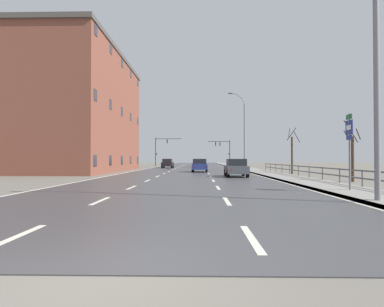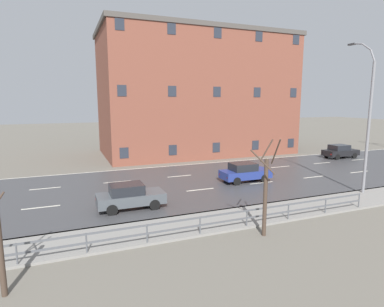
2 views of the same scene
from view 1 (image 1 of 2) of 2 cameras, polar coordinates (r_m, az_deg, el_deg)
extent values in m
cube|color=#666056|center=(52.28, -0.20, -2.75)|extent=(160.00, 160.00, 0.12)
cube|color=#3D3D3F|center=(64.27, 0.07, -2.35)|extent=(14.00, 120.00, 0.02)
cube|color=beige|center=(7.39, -29.13, -12.97)|extent=(0.16, 2.20, 0.01)
cube|color=beige|center=(12.29, -16.17, -8.17)|extent=(0.16, 2.20, 0.01)
cube|color=beige|center=(17.49, -10.84, -6.03)|extent=(0.16, 2.20, 0.01)
cube|color=beige|center=(22.78, -7.99, -4.85)|extent=(0.16, 2.20, 0.01)
cube|color=beige|center=(28.12, -6.22, -4.11)|extent=(0.16, 2.20, 0.01)
cube|color=beige|center=(33.47, -5.02, -3.61)|extent=(0.16, 2.20, 0.01)
cube|color=beige|center=(38.84, -4.15, -3.24)|extent=(0.16, 2.20, 0.01)
cube|color=beige|center=(44.22, -3.49, -2.96)|extent=(0.16, 2.20, 0.01)
cube|color=beige|center=(49.60, -2.98, -2.75)|extent=(0.16, 2.20, 0.01)
cube|color=beige|center=(54.98, -2.57, -2.57)|extent=(0.16, 2.20, 0.01)
cube|color=beige|center=(60.37, -2.23, -2.43)|extent=(0.16, 2.20, 0.01)
cube|color=beige|center=(65.76, -1.94, -2.30)|extent=(0.16, 2.20, 0.01)
cube|color=beige|center=(71.15, -1.70, -2.20)|extent=(0.16, 2.20, 0.01)
cube|color=beige|center=(76.54, -1.49, -2.11)|extent=(0.16, 2.20, 0.01)
cube|color=beige|center=(81.93, -1.31, -2.04)|extent=(0.16, 2.20, 0.01)
cube|color=beige|center=(87.33, -1.16, -1.97)|extent=(0.16, 2.20, 0.01)
cube|color=beige|center=(92.72, -1.02, -1.91)|extent=(0.16, 2.20, 0.01)
cube|color=beige|center=(98.12, -0.89, -1.86)|extent=(0.16, 2.20, 0.01)
cube|color=beige|center=(103.51, -0.78, -1.81)|extent=(0.16, 2.20, 0.01)
cube|color=beige|center=(108.91, -0.68, -1.77)|extent=(0.16, 2.20, 0.01)
cube|color=beige|center=(114.31, -0.59, -1.73)|extent=(0.16, 2.20, 0.01)
cube|color=beige|center=(119.70, -0.51, -1.69)|extent=(0.16, 2.20, 0.01)
cube|color=beige|center=(6.51, 10.63, -14.74)|extent=(0.16, 2.20, 0.01)
cube|color=beige|center=(11.79, 6.29, -8.52)|extent=(0.16, 2.20, 0.01)
cube|color=beige|center=(17.14, 4.69, -6.15)|extent=(0.16, 2.20, 0.01)
cube|color=beige|center=(22.52, 3.86, -4.91)|extent=(0.16, 2.20, 0.01)
cube|color=beige|center=(27.90, 3.35, -4.14)|extent=(0.16, 2.20, 0.01)
cube|color=beige|center=(33.29, 3.01, -3.62)|extent=(0.16, 2.20, 0.01)
cube|color=beige|center=(38.68, 2.76, -3.25)|extent=(0.16, 2.20, 0.01)
cube|color=beige|center=(44.08, 2.57, -2.97)|extent=(0.16, 2.20, 0.01)
cube|color=beige|center=(49.47, 2.42, -2.75)|extent=(0.16, 2.20, 0.01)
cube|color=beige|center=(54.87, 2.31, -2.57)|extent=(0.16, 2.20, 0.01)
cube|color=beige|center=(60.27, 2.21, -2.43)|extent=(0.16, 2.20, 0.01)
cube|color=beige|center=(65.67, 2.13, -2.31)|extent=(0.16, 2.20, 0.01)
cube|color=beige|center=(71.06, 2.06, -2.20)|extent=(0.16, 2.20, 0.01)
cube|color=beige|center=(76.46, 2.00, -2.11)|extent=(0.16, 2.20, 0.01)
cube|color=beige|center=(81.86, 1.95, -2.04)|extent=(0.16, 2.20, 0.01)
cube|color=beige|center=(87.26, 1.91, -1.97)|extent=(0.16, 2.20, 0.01)
cube|color=beige|center=(92.66, 1.87, -1.91)|extent=(0.16, 2.20, 0.01)
cube|color=beige|center=(98.06, 1.83, -1.86)|extent=(0.16, 2.20, 0.01)
cube|color=beige|center=(103.46, 1.80, -1.81)|extent=(0.16, 2.20, 0.01)
cube|color=beige|center=(108.85, 1.77, -1.77)|extent=(0.16, 2.20, 0.01)
cube|color=beige|center=(114.25, 1.75, -1.73)|extent=(0.16, 2.20, 0.01)
cube|color=beige|center=(119.65, 1.73, -1.69)|extent=(0.16, 2.20, 0.01)
cube|color=beige|center=(64.50, 6.17, -2.33)|extent=(0.16, 120.00, 0.01)
cube|color=beige|center=(64.77, -6.01, -2.32)|extent=(0.16, 120.00, 0.01)
cube|color=gray|center=(64.66, 7.63, -2.29)|extent=(3.00, 120.00, 0.12)
cube|color=slate|center=(64.52, 6.37, -2.29)|extent=(0.16, 120.00, 0.12)
cube|color=#515459|center=(26.14, 20.33, -2.27)|extent=(0.06, 31.82, 0.08)
cube|color=#515459|center=(26.15, 20.33, -3.14)|extent=(0.06, 31.82, 0.08)
cylinder|color=#515459|center=(18.83, 28.30, -4.12)|extent=(0.07, 0.07, 1.00)
cylinder|color=#515459|center=(21.22, 25.03, -3.77)|extent=(0.07, 0.07, 1.00)
cylinder|color=#515459|center=(23.67, 22.44, -3.49)|extent=(0.07, 0.07, 1.00)
cylinder|color=#515459|center=(26.16, 20.33, -3.25)|extent=(0.07, 0.07, 1.00)
cylinder|color=#515459|center=(28.67, 18.60, -3.05)|extent=(0.07, 0.07, 1.00)
cylinder|color=#515459|center=(31.21, 17.14, -2.89)|extent=(0.07, 0.07, 1.00)
cylinder|color=#515459|center=(33.77, 15.91, -2.74)|extent=(0.07, 0.07, 1.00)
cylinder|color=#515459|center=(36.34, 14.85, -2.62)|extent=(0.07, 0.07, 1.00)
cylinder|color=#515459|center=(38.92, 13.93, -2.51)|extent=(0.07, 0.07, 1.00)
cylinder|color=#515459|center=(41.51, 13.12, -2.41)|extent=(0.07, 0.07, 1.00)
cylinder|color=slate|center=(13.35, 30.25, 13.58)|extent=(0.20, 0.20, 9.79)
cylinder|color=slate|center=(44.19, 9.43, 2.98)|extent=(0.20, 0.20, 9.19)
cylinder|color=slate|center=(44.78, 9.18, 9.37)|extent=(0.47, 0.11, 0.84)
cylinder|color=slate|center=(44.83, 8.47, 10.20)|extent=(0.78, 0.11, 0.59)
cylinder|color=slate|center=(44.80, 7.45, 10.63)|extent=(0.88, 0.11, 0.26)
cube|color=#333335|center=(44.77, 6.89, 10.68)|extent=(0.56, 0.24, 0.12)
cylinder|color=slate|center=(16.62, 26.51, 0.09)|extent=(0.09, 0.09, 3.70)
cube|color=#146633|center=(16.72, 26.40, 5.92)|extent=(0.03, 0.56, 0.24)
cube|color=navy|center=(16.67, 26.41, 4.22)|extent=(0.03, 0.68, 0.68)
cube|color=white|center=(16.66, 26.35, 4.22)|extent=(0.01, 0.44, 0.22)
cube|color=navy|center=(16.63, 26.43, 2.61)|extent=(0.03, 0.52, 0.22)
cylinder|color=#38383A|center=(67.84, 6.81, 0.06)|extent=(0.18, 0.18, 5.52)
cylinder|color=#38383A|center=(67.75, 4.86, 2.18)|extent=(4.62, 0.12, 0.12)
cube|color=black|center=(67.73, 5.06, 1.71)|extent=(0.20, 0.28, 0.80)
sphere|color=#2D2D2D|center=(67.60, 5.06, 1.94)|extent=(0.14, 0.14, 0.14)
sphere|color=#2D2D2D|center=(67.58, 5.06, 1.72)|extent=(0.14, 0.14, 0.14)
sphere|color=green|center=(67.57, 5.06, 1.50)|extent=(0.14, 0.14, 0.14)
cube|color=black|center=(67.68, 4.27, 1.71)|extent=(0.20, 0.28, 0.80)
sphere|color=#2D2D2D|center=(67.54, 4.28, 1.94)|extent=(0.14, 0.14, 0.14)
sphere|color=#2D2D2D|center=(67.53, 4.28, 1.72)|extent=(0.14, 0.14, 0.14)
sphere|color=green|center=(67.52, 4.28, 1.50)|extent=(0.14, 0.14, 0.14)
cube|color=black|center=(67.77, 6.63, -0.08)|extent=(0.18, 0.12, 0.32)
cylinder|color=#38383A|center=(67.79, -6.57, 0.30)|extent=(0.18, 0.18, 6.09)
cylinder|color=#38383A|center=(67.59, -4.25, 2.67)|extent=(5.51, 0.12, 0.12)
cube|color=black|center=(67.59, -4.48, 2.20)|extent=(0.20, 0.28, 0.80)
sphere|color=#2D2D2D|center=(67.45, -4.50, 2.43)|extent=(0.14, 0.14, 0.14)
sphere|color=#2D2D2D|center=(67.44, -4.50, 2.21)|extent=(0.14, 0.14, 0.14)
sphere|color=green|center=(67.43, -4.50, 1.99)|extent=(0.14, 0.14, 0.14)
cube|color=black|center=(67.71, -6.39, -0.08)|extent=(0.18, 0.12, 0.32)
cube|color=navy|center=(37.70, 1.39, -2.36)|extent=(1.79, 4.11, 0.64)
cube|color=black|center=(37.44, 1.39, -1.42)|extent=(1.57, 2.01, 0.60)
cube|color=slate|center=(38.39, 1.39, -1.44)|extent=(1.40, 0.09, 0.51)
cylinder|color=black|center=(38.98, 2.59, -2.78)|extent=(0.22, 0.66, 0.66)
cylinder|color=black|center=(38.99, 0.20, -2.78)|extent=(0.22, 0.66, 0.66)
cylinder|color=black|center=(36.44, 2.66, -2.91)|extent=(0.22, 0.66, 0.66)
cylinder|color=black|center=(36.45, 0.11, -2.91)|extent=(0.22, 0.66, 0.66)
cube|color=red|center=(35.68, 0.31, -2.44)|extent=(0.16, 0.04, 0.14)
cube|color=red|center=(35.67, 2.44, -2.44)|extent=(0.16, 0.04, 0.14)
cube|color=#474C51|center=(61.14, 0.98, -1.82)|extent=(1.92, 4.17, 0.64)
cube|color=black|center=(60.88, 0.99, -1.24)|extent=(1.64, 2.06, 0.60)
cube|color=slate|center=(61.83, 0.96, -1.25)|extent=(1.41, 0.14, 0.51)
cylinder|color=black|center=(62.44, 1.68, -2.09)|extent=(0.25, 0.67, 0.66)
cylinder|color=black|center=(62.39, 0.20, -2.10)|extent=(0.25, 0.67, 0.66)
cylinder|color=black|center=(59.91, 1.80, -2.14)|extent=(0.25, 0.67, 0.66)
cylinder|color=black|center=(59.85, 0.25, -2.14)|extent=(0.25, 0.67, 0.66)
cube|color=red|center=(59.09, 0.41, -1.85)|extent=(0.16, 0.05, 0.14)
cube|color=red|center=(59.13, 1.69, -1.85)|extent=(0.16, 0.05, 0.14)
cube|color=black|center=(54.02, -4.39, -1.93)|extent=(1.85, 4.14, 0.64)
cube|color=black|center=(53.76, -4.42, -1.28)|extent=(1.60, 2.03, 0.60)
cube|color=slate|center=(54.71, -4.30, -1.29)|extent=(1.41, 0.11, 0.51)
cylinder|color=black|center=(55.20, -3.40, -2.24)|extent=(0.23, 0.66, 0.66)
cylinder|color=black|center=(55.39, -5.07, -2.24)|extent=(0.23, 0.66, 0.66)
cylinder|color=black|center=(52.67, -3.68, -2.31)|extent=(0.23, 0.66, 0.66)
cylinder|color=black|center=(52.87, -5.43, -2.30)|extent=(0.23, 0.66, 0.66)
cube|color=red|center=(52.09, -5.38, -1.97)|extent=(0.16, 0.04, 0.14)
cube|color=red|center=(51.93, -3.93, -1.97)|extent=(0.16, 0.04, 0.14)
cube|color=#474C51|center=(27.84, 7.91, -2.85)|extent=(1.77, 4.10, 0.64)
cube|color=black|center=(27.58, 7.97, -1.58)|extent=(1.56, 2.00, 0.60)
cube|color=slate|center=(28.53, 7.74, -1.60)|extent=(1.40, 0.08, 0.51)
cylinder|color=black|center=(29.22, 9.19, -3.38)|extent=(0.22, 0.66, 0.66)
cylinder|color=black|center=(29.04, 6.02, -3.41)|extent=(0.22, 0.66, 0.66)
cylinder|color=black|center=(26.71, 9.96, -3.61)|extent=(0.22, 0.66, 0.66)
cylinder|color=black|center=(26.51, 6.50, -3.64)|extent=(0.22, 0.66, 0.66)
cube|color=red|center=(25.75, 6.99, -3.01)|extent=(0.16, 0.04, 0.14)
cube|color=red|center=(25.92, 9.89, -2.99)|extent=(0.16, 0.04, 0.14)
cube|color=brown|center=(43.23, -20.42, 6.55)|extent=(12.19, 23.08, 14.36)
cube|color=#4C4742|center=(44.80, -20.36, 16.02)|extent=(12.44, 23.54, 0.50)
cube|color=#282D38|center=(31.05, -17.03, -1.24)|extent=(0.04, 0.90, 1.10)
cube|color=#282D38|center=(35.99, -14.45, -1.20)|extent=(0.04, 0.90, 1.10)
cube|color=#282D38|center=(41.00, -12.49, -1.18)|extent=(0.04, 0.90, 1.10)
cube|color=#282D38|center=(46.04, -10.97, -1.15)|extent=(0.04, 0.90, 1.10)
cube|color=#282D38|center=(51.10, -9.74, -1.14)|extent=(0.04, 0.90, 1.10)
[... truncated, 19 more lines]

